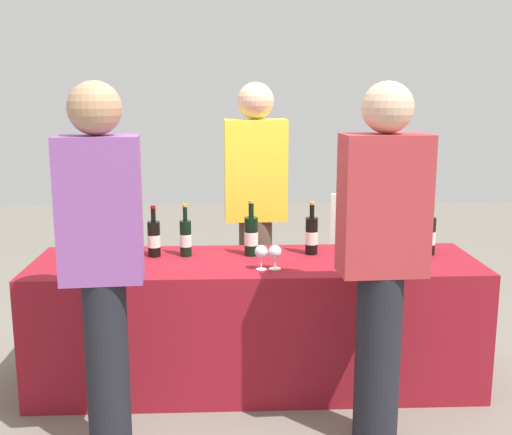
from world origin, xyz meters
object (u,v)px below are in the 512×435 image
at_px(menu_board, 359,256).
at_px(wine_glass_2, 275,252).
at_px(wine_bottle_0, 106,237).
at_px(wine_bottle_7, 429,235).
at_px(wine_bottle_5, 367,233).
at_px(ice_bucket, 401,245).
at_px(wine_bottle_1, 154,238).
at_px(wine_bottle_4, 312,235).
at_px(wine_bottle_2, 186,238).
at_px(guest_0, 102,257).
at_px(wine_glass_1, 261,252).
at_px(wine_bottle_6, 407,235).
at_px(guest_1, 382,254).
at_px(server_pouring, 256,205).
at_px(wine_bottle_3, 251,236).
at_px(wine_glass_0, 137,249).

bearing_deg(menu_board, wine_glass_2, -111.06).
bearing_deg(wine_bottle_0, wine_bottle_7, -2.23).
height_order(wine_bottle_5, ice_bucket, wine_bottle_5).
xyz_separation_m(wine_bottle_5, menu_board, (0.16, 0.94, -0.39)).
height_order(wine_bottle_1, wine_bottle_4, wine_bottle_4).
bearing_deg(ice_bucket, wine_bottle_5, 137.67).
distance_m(wine_bottle_2, guest_0, 0.92).
relative_size(wine_bottle_0, wine_glass_1, 2.22).
distance_m(wine_bottle_6, guest_1, 0.90).
bearing_deg(guest_1, wine_bottle_6, 63.76).
xyz_separation_m(wine_bottle_6, guest_1, (-0.35, -0.82, 0.10)).
height_order(wine_bottle_2, menu_board, wine_bottle_2).
bearing_deg(server_pouring, wine_bottle_3, 82.63).
relative_size(wine_bottle_5, server_pouring, 0.19).
relative_size(wine_bottle_1, wine_glass_2, 2.26).
xyz_separation_m(wine_bottle_7, server_pouring, (-1.01, 0.49, 0.10)).
distance_m(wine_bottle_6, menu_board, 1.01).
xyz_separation_m(wine_bottle_3, wine_bottle_4, (0.36, 0.01, -0.00)).
relative_size(wine_bottle_5, ice_bucket, 1.42).
height_order(wine_bottle_6, menu_board, wine_bottle_6).
distance_m(guest_1, menu_board, 1.83).
xyz_separation_m(wine_bottle_7, wine_glass_2, (-0.93, -0.28, -0.02)).
bearing_deg(menu_board, wine_bottle_4, -108.40).
distance_m(wine_bottle_0, wine_glass_1, 0.96).
bearing_deg(guest_0, wine_glass_1, 32.33).
bearing_deg(server_pouring, wine_glass_2, 93.69).
distance_m(wine_bottle_1, guest_0, 0.88).
bearing_deg(wine_glass_1, guest_1, -42.83).
distance_m(wine_glass_0, wine_glass_2, 0.77).
bearing_deg(server_pouring, wine_bottle_2, 45.34).
xyz_separation_m(wine_bottle_2, wine_bottle_3, (0.38, -0.00, 0.01)).
distance_m(ice_bucket, guest_0, 1.71).
distance_m(wine_bottle_6, guest_0, 1.85).
height_order(wine_bottle_2, wine_bottle_4, wine_bottle_4).
distance_m(wine_bottle_5, ice_bucket, 0.22).
relative_size(wine_bottle_7, wine_glass_1, 2.38).
bearing_deg(wine_bottle_1, wine_bottle_3, 0.07).
xyz_separation_m(wine_bottle_2, wine_bottle_4, (0.74, 0.01, 0.00)).
bearing_deg(wine_bottle_2, wine_bottle_4, 1.01).
bearing_deg(guest_1, wine_bottle_2, 137.30).
height_order(wine_bottle_1, ice_bucket, wine_bottle_1).
distance_m(wine_bottle_0, server_pouring, 0.99).
bearing_deg(guest_0, menu_board, 44.92).
bearing_deg(wine_glass_0, guest_1, -26.59).
xyz_separation_m(wine_bottle_2, wine_bottle_5, (1.07, 0.00, 0.01)).
height_order(wine_bottle_2, wine_bottle_6, wine_bottle_6).
relative_size(wine_bottle_1, wine_bottle_4, 0.96).
distance_m(wine_bottle_0, wine_bottle_3, 0.86).
bearing_deg(wine_bottle_6, ice_bucket, -116.40).
height_order(server_pouring, guest_0, server_pouring).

